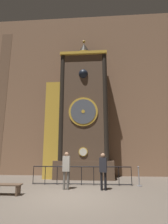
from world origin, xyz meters
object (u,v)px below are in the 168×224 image
Objects in this scene: clock_tower at (79,115)px; visitor_far at (103,167)px; stanchion_post at (139,180)px; visitor_bench at (8,187)px; visitor_near at (66,167)px.

clock_tower is 5.97× the size of visitor_far.
visitor_far is at bearing -150.03° from stanchion_post.
visitor_far is (1.48, -3.27, -3.23)m from clock_tower.
stanchion_post is (1.88, 1.09, -0.70)m from visitor_far.
stanchion_post is 6.35m from visitor_bench.
clock_tower is at bearing 147.00° from stanchion_post.
visitor_near reaches higher than visitor_far.
visitor_far is (1.78, -0.01, -0.02)m from visitor_near.
stanchion_post reaches higher than visitor_bench.
visitor_far is 1.45× the size of visitor_bench.
visitor_far is 2.28m from stanchion_post.
visitor_far is 4.28m from visitor_bench.
visitor_near is 2.66m from visitor_bench.
clock_tower is at bearing 124.08° from visitor_far.
visitor_bench is at bearing -159.35° from stanchion_post.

